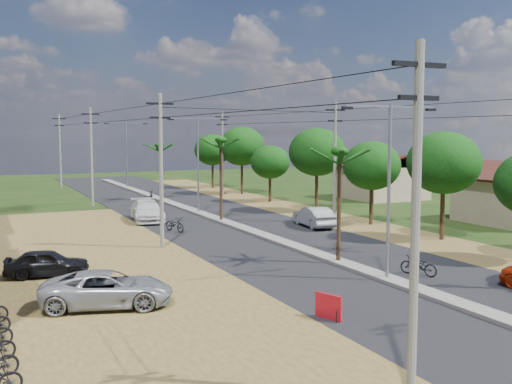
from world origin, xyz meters
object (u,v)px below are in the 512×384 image
Objects in this scene: car_parked_dark at (47,264)px; moto_rider_east at (418,266)px; car_silver_mid at (314,217)px; car_white_far at (147,211)px; roadside_sign at (328,307)px; car_parked_silver at (107,290)px.

moto_rider_east is at bearing -102.44° from car_parked_dark.
car_silver_mid is at bearing -126.01° from moto_rider_east.
roadside_sign is at bearing -83.23° from car_white_far.
roadside_sign is at bearing -109.52° from car_parked_silver.
car_parked_silver is (-17.38, -13.49, -0.03)m from car_silver_mid.
roadside_sign is (8.42, -11.14, -0.17)m from car_parked_dark.
car_parked_silver reaches higher than moto_rider_east.
car_white_far is 26.39m from roadside_sign.
car_silver_mid is 12.73m from car_white_far.
car_white_far is 2.93× the size of moto_rider_east.
car_parked_dark is at bearing 28.02° from car_silver_mid.
moto_rider_east is (6.91, -22.56, -0.30)m from car_white_far.
car_silver_mid is 3.96× the size of roadside_sign.
car_parked_dark is at bearing 107.66° from roadside_sign.
car_white_far is 17.66m from car_parked_dark.
car_parked_dark is (-18.92, -7.37, -0.08)m from car_silver_mid.
car_silver_mid is 15.00m from moto_rider_east.
car_parked_dark is 17.44m from moto_rider_east.
car_parked_dark is (-8.92, -15.24, -0.14)m from car_white_far.
roadside_sign reaches higher than moto_rider_east.
car_silver_mid reaches higher than moto_rider_east.
car_white_far is at bearing -17.97° from car_parked_dark.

